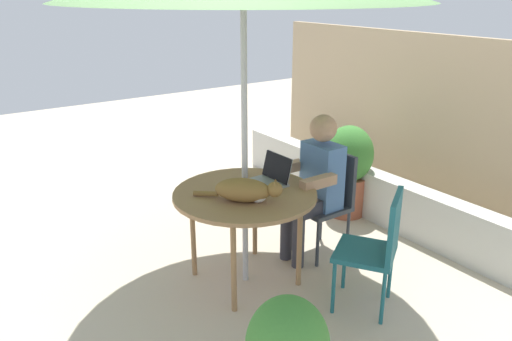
% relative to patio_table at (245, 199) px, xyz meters
% --- Properties ---
extents(ground_plane, '(14.00, 14.00, 0.00)m').
position_rel_patio_table_xyz_m(ground_plane, '(0.00, 0.00, -0.69)').
color(ground_plane, beige).
extents(fence_back, '(4.89, 0.08, 1.74)m').
position_rel_patio_table_xyz_m(fence_back, '(0.00, 2.44, 0.19)').
color(fence_back, tan).
rests_on(fence_back, ground).
extents(planter_wall_low, '(4.40, 0.20, 0.47)m').
position_rel_patio_table_xyz_m(planter_wall_low, '(0.00, 1.69, -0.45)').
color(planter_wall_low, beige).
rests_on(planter_wall_low, ground).
extents(patio_table, '(1.07, 1.07, 0.74)m').
position_rel_patio_table_xyz_m(patio_table, '(0.00, 0.00, 0.00)').
color(patio_table, '#9E754C').
rests_on(patio_table, ground).
extents(chair_occupied, '(0.40, 0.40, 0.89)m').
position_rel_patio_table_xyz_m(chair_occupied, '(0.00, 0.85, -0.17)').
color(chair_occupied, '#33383F').
rests_on(chair_occupied, ground).
extents(chair_empty, '(0.55, 0.55, 0.89)m').
position_rel_patio_table_xyz_m(chair_empty, '(0.83, 0.54, -0.17)').
color(chair_empty, '#1E606B').
rests_on(chair_empty, ground).
extents(person_seated, '(0.48, 0.48, 1.23)m').
position_rel_patio_table_xyz_m(person_seated, '(0.00, 0.69, 0.00)').
color(person_seated, '#4C72A5').
rests_on(person_seated, ground).
extents(laptop, '(0.31, 0.26, 0.21)m').
position_rel_patio_table_xyz_m(laptop, '(-0.05, 0.28, 0.12)').
color(laptop, gray).
rests_on(laptop, patio_table).
extents(cat, '(0.51, 0.47, 0.17)m').
position_rel_patio_table_xyz_m(cat, '(0.15, -0.09, 0.14)').
color(cat, olive).
rests_on(cat, patio_table).
extents(potted_plant_by_chair, '(0.48, 0.48, 0.92)m').
position_rel_patio_table_xyz_m(potted_plant_by_chair, '(-0.45, 1.52, -0.18)').
color(potted_plant_by_chair, '#9E5138').
rests_on(potted_plant_by_chair, ground).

